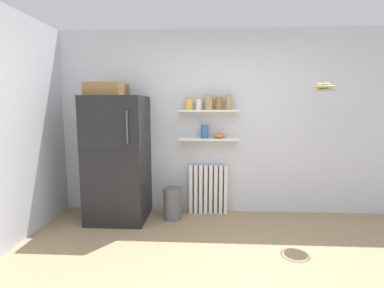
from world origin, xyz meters
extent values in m
plane|color=#9E8460|center=(0.00, 0.50, 0.00)|extent=(7.04, 7.04, 0.00)
cube|color=silver|center=(0.00, 2.05, 1.30)|extent=(7.04, 0.10, 2.60)
cube|color=black|center=(-1.29, 1.65, 0.84)|extent=(0.76, 0.71, 1.67)
cube|color=#262628|center=(-1.29, 1.29, 1.01)|extent=(0.75, 0.01, 0.01)
cylinder|color=#4C4C51|center=(-1.05, 1.27, 1.29)|extent=(0.02, 0.02, 0.40)
cube|color=olive|center=(-1.40, 1.65, 1.76)|extent=(0.46, 0.50, 0.17)
cube|color=white|center=(-0.32, 1.92, 0.35)|extent=(0.05, 0.12, 0.70)
cube|color=white|center=(-0.25, 1.92, 0.35)|extent=(0.05, 0.12, 0.70)
cube|color=white|center=(-0.17, 1.92, 0.35)|extent=(0.05, 0.12, 0.70)
cube|color=white|center=(-0.10, 1.92, 0.35)|extent=(0.05, 0.12, 0.70)
cube|color=white|center=(-0.03, 1.92, 0.35)|extent=(0.05, 0.12, 0.70)
cube|color=white|center=(0.04, 1.92, 0.35)|extent=(0.05, 0.12, 0.70)
cube|color=white|center=(0.11, 1.92, 0.35)|extent=(0.05, 0.12, 0.70)
cube|color=white|center=(0.18, 1.92, 0.35)|extent=(0.05, 0.12, 0.70)
cube|color=white|center=(-0.07, 1.89, 1.08)|extent=(0.83, 0.22, 0.02)
cube|color=white|center=(-0.07, 1.89, 1.48)|extent=(0.83, 0.22, 0.02)
cylinder|color=yellow|center=(-0.34, 1.89, 1.56)|extent=(0.10, 0.10, 0.14)
cylinder|color=gray|center=(-0.34, 1.89, 1.64)|extent=(0.10, 0.10, 0.02)
cylinder|color=silver|center=(-0.21, 1.89, 1.56)|extent=(0.08, 0.08, 0.15)
cylinder|color=gray|center=(-0.21, 1.89, 1.65)|extent=(0.08, 0.08, 0.02)
cylinder|color=tan|center=(-0.07, 1.89, 1.58)|extent=(0.11, 0.11, 0.19)
cylinder|color=gray|center=(-0.07, 1.89, 1.69)|extent=(0.10, 0.10, 0.02)
cylinder|color=olive|center=(0.07, 1.89, 1.58)|extent=(0.10, 0.10, 0.17)
cylinder|color=gray|center=(0.07, 1.89, 1.67)|extent=(0.09, 0.09, 0.02)
cylinder|color=tan|center=(0.21, 1.89, 1.59)|extent=(0.09, 0.09, 0.20)
cylinder|color=gray|center=(0.21, 1.89, 1.70)|extent=(0.08, 0.08, 0.02)
cylinder|color=#38609E|center=(-0.12, 1.89, 1.19)|extent=(0.11, 0.11, 0.19)
ellipsoid|color=orange|center=(0.08, 1.89, 1.13)|extent=(0.17, 0.17, 0.08)
cylinder|color=slate|center=(-0.56, 1.66, 0.22)|extent=(0.24, 0.24, 0.44)
torus|color=#B2B2B7|center=(1.31, 1.46, 1.77)|extent=(0.29, 0.29, 0.01)
cylinder|color=#A8A8AD|center=(1.31, 1.46, 1.73)|extent=(0.24, 0.24, 0.01)
sphere|color=gold|center=(1.35, 1.46, 1.78)|extent=(0.08, 0.08, 0.08)
sphere|color=#7FAD38|center=(1.32, 1.52, 1.78)|extent=(0.09, 0.09, 0.09)
sphere|color=gold|center=(1.25, 1.46, 1.78)|extent=(0.08, 0.08, 0.08)
sphere|color=#7FAD38|center=(1.30, 1.40, 1.78)|extent=(0.08, 0.08, 0.08)
ellipsoid|color=yellow|center=(1.35, 1.43, 1.76)|extent=(0.18, 0.06, 0.06)
camera|label=1|loc=(-0.08, -2.10, 1.55)|focal=26.78mm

